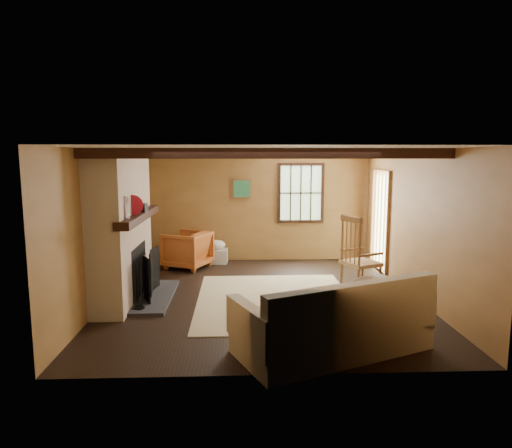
{
  "coord_description": "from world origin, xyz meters",
  "views": [
    {
      "loc": [
        -0.4,
        -7.27,
        2.27
      ],
      "look_at": [
        -0.09,
        0.4,
        1.15
      ],
      "focal_mm": 32.0,
      "sensor_mm": 36.0,
      "label": 1
    }
  ],
  "objects_px": {
    "armchair": "(187,250)",
    "sofa": "(336,325)",
    "rocking_chair": "(359,260)",
    "laundry_basket": "(216,256)",
    "fireplace": "(123,232)"
  },
  "relations": [
    {
      "from": "rocking_chair",
      "to": "laundry_basket",
      "type": "distance_m",
      "value": 3.45
    },
    {
      "from": "rocking_chair",
      "to": "sofa",
      "type": "relative_size",
      "value": 0.53
    },
    {
      "from": "laundry_basket",
      "to": "fireplace",
      "type": "bearing_deg",
      "value": -118.6
    },
    {
      "from": "fireplace",
      "to": "laundry_basket",
      "type": "height_order",
      "value": "fireplace"
    },
    {
      "from": "sofa",
      "to": "rocking_chair",
      "type": "bearing_deg",
      "value": 45.77
    },
    {
      "from": "laundry_basket",
      "to": "armchair",
      "type": "distance_m",
      "value": 0.76
    },
    {
      "from": "armchair",
      "to": "rocking_chair",
      "type": "bearing_deg",
      "value": 83.69
    },
    {
      "from": "rocking_chair",
      "to": "sofa",
      "type": "distance_m",
      "value": 2.52
    },
    {
      "from": "rocking_chair",
      "to": "armchair",
      "type": "height_order",
      "value": "rocking_chair"
    },
    {
      "from": "armchair",
      "to": "sofa",
      "type": "bearing_deg",
      "value": 52.62
    },
    {
      "from": "laundry_basket",
      "to": "rocking_chair",
      "type": "bearing_deg",
      "value": -42.9
    },
    {
      "from": "rocking_chair",
      "to": "armchair",
      "type": "distance_m",
      "value": 3.62
    },
    {
      "from": "fireplace",
      "to": "rocking_chair",
      "type": "height_order",
      "value": "fireplace"
    },
    {
      "from": "rocking_chair",
      "to": "fireplace",
      "type": "bearing_deg",
      "value": 68.19
    },
    {
      "from": "laundry_basket",
      "to": "sofa",
      "type": "bearing_deg",
      "value": -70.91
    }
  ]
}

